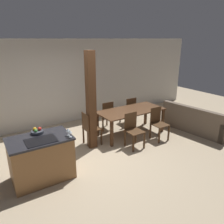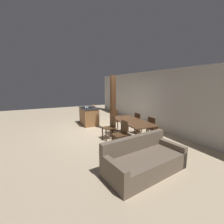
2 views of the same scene
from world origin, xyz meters
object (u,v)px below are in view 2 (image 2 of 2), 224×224
(dining_chair_head_end, at_px, (115,120))
(couch, at_px, (144,161))
(wine_glass_middle, at_px, (88,107))
(timber_post, at_px, (113,104))
(wine_glass_near, at_px, (86,107))
(dining_chair_near_left, at_px, (110,127))
(dining_table, at_px, (132,123))
(dining_chair_near_right, at_px, (121,133))
(fruit_bowl, at_px, (93,106))
(dining_chair_far_right, at_px, (154,128))
(dining_chair_far_left, at_px, (139,123))
(kitchen_island, at_px, (89,116))

(dining_chair_head_end, distance_m, couch, 3.36)
(wine_glass_middle, height_order, couch, wine_glass_middle)
(couch, xyz_separation_m, timber_post, (-3.24, 0.74, 0.96))
(wine_glass_near, distance_m, dining_chair_near_left, 1.99)
(wine_glass_middle, relative_size, dining_table, 0.08)
(wine_glass_near, distance_m, wine_glass_middle, 0.09)
(dining_chair_near_right, distance_m, timber_post, 2.01)
(dining_chair_near_left, relative_size, dining_chair_near_right, 1.00)
(dining_chair_near_left, bearing_deg, fruit_bowl, 177.15)
(dining_chair_near_right, bearing_deg, dining_chair_head_end, 159.15)
(wine_glass_middle, relative_size, dining_chair_far_right, 0.17)
(wine_glass_near, bearing_deg, dining_table, 25.50)
(wine_glass_near, relative_size, dining_chair_near_left, 0.17)
(dining_chair_near_right, xyz_separation_m, dining_chair_far_left, (-0.88, 1.36, 0.00))
(dining_chair_far_right, bearing_deg, wine_glass_middle, 31.55)
(wine_glass_middle, bearing_deg, dining_chair_near_right, 6.75)
(couch, bearing_deg, wine_glass_near, 85.31)
(dining_chair_near_left, relative_size, couch, 0.43)
(dining_chair_far_right, height_order, timber_post, timber_post)
(dining_chair_far_left, relative_size, dining_chair_head_end, 1.00)
(fruit_bowl, distance_m, dining_chair_far_left, 2.70)
(dining_chair_head_end, bearing_deg, wine_glass_near, 138.92)
(kitchen_island, distance_m, wine_glass_near, 0.82)
(fruit_bowl, relative_size, dining_chair_near_right, 0.27)
(wine_glass_near, bearing_deg, couch, 3.10)
(dining_chair_near_left, bearing_deg, timber_post, 148.60)
(dining_chair_far_right, relative_size, timber_post, 0.37)
(dining_chair_far_left, xyz_separation_m, dining_chair_far_right, (0.88, 0.00, 0.00))
(dining_chair_far_left, height_order, dining_chair_head_end, same)
(fruit_bowl, distance_m, dining_table, 2.86)
(wine_glass_near, xyz_separation_m, timber_post, (0.96, 0.97, 0.21))
(timber_post, bearing_deg, wine_glass_near, -134.60)
(couch, bearing_deg, wine_glass_middle, 84.02)
(dining_chair_near_left, bearing_deg, dining_table, 57.19)
(wine_glass_near, bearing_deg, timber_post, 45.40)
(wine_glass_near, height_order, dining_chair_head_end, wine_glass_near)
(timber_post, bearing_deg, dining_table, 5.36)
(fruit_bowl, relative_size, wine_glass_middle, 1.60)
(dining_chair_near_right, xyz_separation_m, dining_chair_far_right, (0.00, 1.36, 0.00))
(fruit_bowl, height_order, dining_chair_head_end, fruit_bowl)
(dining_chair_near_right, height_order, dining_chair_far_left, same)
(wine_glass_middle, distance_m, dining_chair_far_left, 2.57)
(dining_chair_head_end, bearing_deg, wine_glass_middle, 136.34)
(kitchen_island, bearing_deg, dining_chair_near_left, 2.83)
(dining_chair_near_right, bearing_deg, wine_glass_middle, -173.25)
(dining_chair_far_left, bearing_deg, wine_glass_middle, 42.06)
(kitchen_island, relative_size, dining_chair_far_right, 1.32)
(wine_glass_middle, bearing_deg, dining_table, 23.55)
(dining_chair_far_left, bearing_deg, kitchen_island, 31.81)
(kitchen_island, xyz_separation_m, wine_glass_near, (0.51, -0.30, 0.57))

